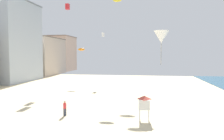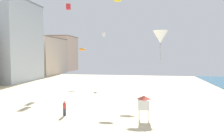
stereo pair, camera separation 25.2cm
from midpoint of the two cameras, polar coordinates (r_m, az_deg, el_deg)
boardwalk_hotel_far at (r=76.41m, az=-20.14°, el=3.54°), size 15.48×17.09×12.47m
boardwalk_hotel_distant at (r=92.30m, az=-14.76°, el=4.33°), size 13.32×13.24×14.46m
kite_flyer at (r=23.88m, az=-12.98°, el=-9.86°), size 0.34×0.34×1.64m
lifeguard_stand at (r=21.65m, az=8.42°, el=-8.75°), size 1.10×1.10×2.55m
kite_yellow_parafoil at (r=38.86m, az=1.22°, el=18.43°), size 1.54×0.43×0.60m
kite_white_box at (r=49.09m, az=-2.59°, el=9.60°), size 0.55×0.55×0.86m
kite_white_delta at (r=18.62m, az=12.86°, el=8.72°), size 1.29×1.29×2.92m
kite_red_box at (r=48.64m, az=-12.12°, el=16.45°), size 0.77×0.77×1.21m
kite_orange_parafoil at (r=46.94m, az=-8.46°, el=5.54°), size 1.49×0.41×0.58m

